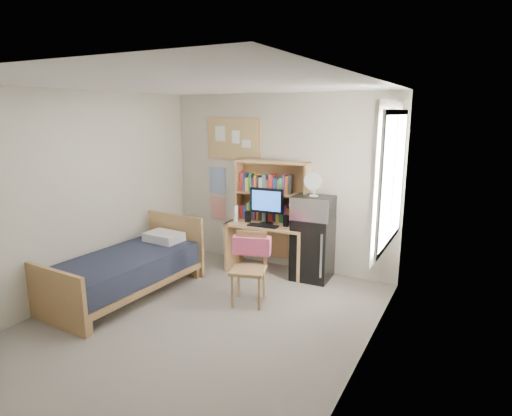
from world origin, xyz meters
The scene contains 26 objects.
floor centered at (0.00, 0.00, -0.01)m, with size 3.60×4.20×0.02m, color gray.
ceiling centered at (0.00, 0.00, 2.60)m, with size 3.60×4.20×0.02m, color white.
wall_back centered at (0.00, 2.10, 1.30)m, with size 3.60×0.04×2.60m, color beige.
wall_front centered at (0.00, -2.10, 1.30)m, with size 3.60×0.04×2.60m, color beige.
wall_left centered at (-1.80, 0.00, 1.30)m, with size 0.04×4.20×2.60m, color beige.
wall_right centered at (1.80, 0.00, 1.30)m, with size 0.04×4.20×2.60m, color beige.
window_unit centered at (1.75, 1.20, 1.60)m, with size 0.10×1.40×1.70m, color white.
curtain_left centered at (1.72, 0.80, 1.60)m, with size 0.04×0.55×1.70m, color beige.
curtain_right centered at (1.72, 1.60, 1.60)m, with size 0.04×0.55×1.70m, color beige.
bulletin_board centered at (-0.78, 2.08, 1.92)m, with size 0.94×0.03×0.64m, color tan.
poster_wave centered at (-1.10, 2.09, 1.25)m, with size 0.30×0.01×0.42m, color #2852A1.
poster_japan centered at (-1.10, 2.09, 0.78)m, with size 0.28×0.01×0.36m, color red.
desk centered at (-0.03, 1.79, 0.37)m, with size 1.17×0.59×0.73m, color tan.
desk_chair centered at (0.26, 0.66, 0.45)m, with size 0.45×0.45×0.89m, color #A98050.
mini_fridge centered at (0.66, 1.82, 0.44)m, with size 0.52×0.52×0.88m, color black.
bed centered at (-1.28, 0.14, 0.27)m, with size 0.97×1.94×0.53m, color black.
hutch centered at (-0.04, 1.94, 1.18)m, with size 1.10×0.28×0.90m, color tan.
monitor centered at (-0.03, 1.73, 1.00)m, with size 0.50×0.04×0.54m, color black.
keyboard centered at (-0.02, 1.59, 0.74)m, with size 0.44×0.14×0.02m, color black.
speaker_left centered at (-0.33, 1.71, 0.82)m, with size 0.07×0.07×0.17m, color black.
speaker_right centered at (0.27, 1.75, 0.81)m, with size 0.07×0.07×0.16m, color black.
water_bottle centered at (-0.50, 1.65, 0.85)m, with size 0.07×0.07×0.24m, color white.
hoodie centered at (0.20, 0.85, 0.69)m, with size 0.48×0.15×0.23m, color #FD6091.
microwave centered at (0.66, 1.80, 1.04)m, with size 0.54×0.41×0.32m, color silver.
desk_fan centered at (0.66, 1.80, 1.35)m, with size 0.24×0.24×0.30m, color white.
pillow centered at (-1.24, 0.89, 0.59)m, with size 0.51×0.36×0.12m, color white.
Camera 1 is at (2.64, -3.66, 2.33)m, focal length 30.00 mm.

